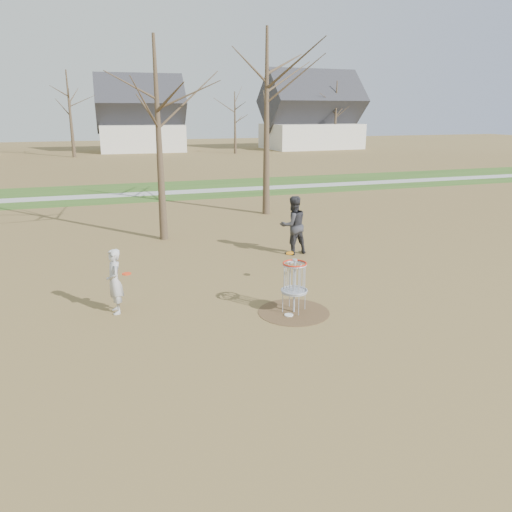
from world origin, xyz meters
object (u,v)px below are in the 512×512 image
(player_standing, at_px, (115,281))
(player_throwing, at_px, (293,225))
(disc_grounded, at_px, (289,315))
(disc_golf_basket, at_px, (294,278))

(player_standing, relative_size, player_throwing, 0.80)
(disc_grounded, distance_m, disc_golf_basket, 0.93)
(player_throwing, height_order, disc_grounded, player_throwing)
(player_throwing, xyz_separation_m, disc_golf_basket, (-2.01, -4.98, -0.11))
(player_throwing, height_order, disc_golf_basket, player_throwing)
(player_standing, xyz_separation_m, disc_grounded, (4.01, -1.56, -0.80))
(player_standing, xyz_separation_m, disc_golf_basket, (4.21, -1.39, 0.10))
(player_throwing, relative_size, disc_grounded, 9.32)
(player_standing, distance_m, player_throwing, 7.19)
(player_standing, relative_size, disc_golf_basket, 1.21)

